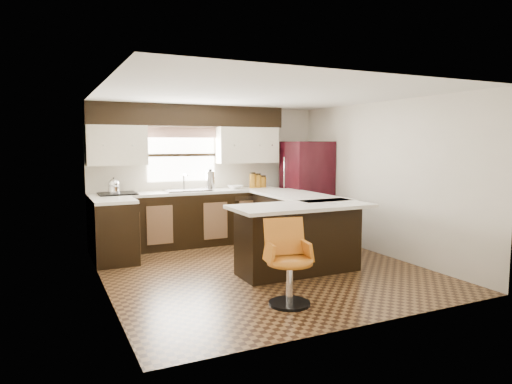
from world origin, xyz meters
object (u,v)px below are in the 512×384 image
peninsula_long (296,225)px  bar_chair (290,263)px  refrigerator (307,190)px  peninsula_return (299,240)px

peninsula_long → bar_chair: size_ratio=2.09×
peninsula_long → refrigerator: size_ratio=1.09×
peninsula_return → peninsula_long: bearing=61.7°
refrigerator → bar_chair: refrigerator is taller
peninsula_return → refrigerator: (1.32, 1.94, 0.44)m
peninsula_return → bar_chair: bearing=-125.0°
bar_chair → peninsula_return: bearing=64.8°
peninsula_long → peninsula_return: (-0.53, -0.97, 0.00)m
refrigerator → bar_chair: size_ratio=1.92×
peninsula_long → bar_chair: bar_chair is taller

